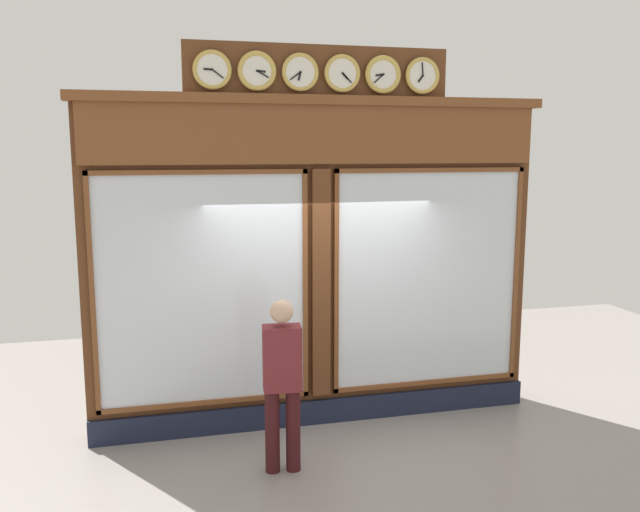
{
  "coord_description": "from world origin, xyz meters",
  "views": [
    {
      "loc": [
        1.73,
        6.9,
        3.08
      ],
      "look_at": [
        0.0,
        0.0,
        1.92
      ],
      "focal_mm": 37.14,
      "sensor_mm": 36.0,
      "label": 1
    }
  ],
  "objects": [
    {
      "name": "shop_facade",
      "position": [
        -0.0,
        -0.12,
        1.86
      ],
      "size": [
        5.1,
        0.42,
        4.14
      ],
      "color": "#5B3319",
      "rests_on": "ground_plane"
    },
    {
      "name": "pedestrian",
      "position": [
        0.62,
        1.02,
        0.93
      ],
      "size": [
        0.38,
        0.26,
        1.69
      ],
      "color": "#3A1316",
      "rests_on": "ground_plane"
    }
  ]
}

